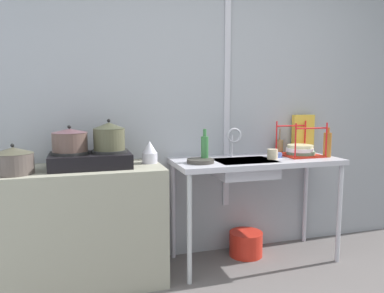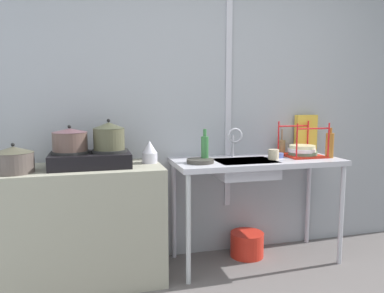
{
  "view_description": "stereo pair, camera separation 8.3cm",
  "coord_description": "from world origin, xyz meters",
  "px_view_note": "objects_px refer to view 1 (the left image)",
  "views": [
    {
      "loc": [
        -1.2,
        -1.12,
        1.3
      ],
      "look_at": [
        -0.39,
        1.52,
        0.96
      ],
      "focal_mm": 34.79,
      "sensor_mm": 36.0,
      "label": 1
    },
    {
      "loc": [
        -1.12,
        -1.14,
        1.3
      ],
      "look_at": [
        -0.39,
        1.52,
        0.96
      ],
      "focal_mm": 34.79,
      "sensor_mm": 36.0,
      "label": 2
    }
  ],
  "objects_px": {
    "pot_on_right_burner": "(109,136)",
    "sink_basin": "(245,168)",
    "faucet": "(234,138)",
    "percolator": "(150,152)",
    "frying_pan": "(200,161)",
    "bottle_by_rack": "(327,144)",
    "dish_rack": "(300,150)",
    "cup_by_rack": "(273,154)",
    "utensil_jar": "(279,146)",
    "bucket_on_floor": "(246,244)",
    "stove": "(90,159)",
    "bottle_by_sink": "(205,148)",
    "pot_on_left_burner": "(70,140)",
    "pot_beside_stove": "(13,161)",
    "small_bowl_on_drainboard": "(275,155)",
    "cereal_box": "(303,134)"
  },
  "relations": [
    {
      "from": "stove",
      "to": "faucet",
      "type": "distance_m",
      "value": 1.14
    },
    {
      "from": "sink_basin",
      "to": "bottle_by_sink",
      "type": "xyz_separation_m",
      "value": [
        -0.32,
        0.03,
        0.17
      ]
    },
    {
      "from": "stove",
      "to": "bottle_by_sink",
      "type": "height_order",
      "value": "bottle_by_sink"
    },
    {
      "from": "pot_beside_stove",
      "to": "dish_rack",
      "type": "height_order",
      "value": "dish_rack"
    },
    {
      "from": "faucet",
      "to": "percolator",
      "type": "bearing_deg",
      "value": -174.93
    },
    {
      "from": "sink_basin",
      "to": "small_bowl_on_drainboard",
      "type": "bearing_deg",
      "value": 14.26
    },
    {
      "from": "frying_pan",
      "to": "bottle_by_sink",
      "type": "bearing_deg",
      "value": 43.04
    },
    {
      "from": "pot_beside_stove",
      "to": "small_bowl_on_drainboard",
      "type": "xyz_separation_m",
      "value": [
        1.93,
        0.14,
        -0.07
      ]
    },
    {
      "from": "small_bowl_on_drainboard",
      "to": "bucket_on_floor",
      "type": "bearing_deg",
      "value": 165.28
    },
    {
      "from": "cup_by_rack",
      "to": "pot_beside_stove",
      "type": "bearing_deg",
      "value": -178.41
    },
    {
      "from": "sink_basin",
      "to": "dish_rack",
      "type": "xyz_separation_m",
      "value": [
        0.55,
        0.08,
        0.11
      ]
    },
    {
      "from": "bottle_by_sink",
      "to": "utensil_jar",
      "type": "distance_m",
      "value": 0.81
    },
    {
      "from": "sink_basin",
      "to": "dish_rack",
      "type": "height_order",
      "value": "dish_rack"
    },
    {
      "from": "faucet",
      "to": "bottle_by_sink",
      "type": "distance_m",
      "value": 0.32
    },
    {
      "from": "utensil_jar",
      "to": "stove",
      "type": "bearing_deg",
      "value": -172.17
    },
    {
      "from": "pot_on_right_burner",
      "to": "cup_by_rack",
      "type": "xyz_separation_m",
      "value": [
        1.26,
        -0.05,
        -0.17
      ]
    },
    {
      "from": "stove",
      "to": "bucket_on_floor",
      "type": "bearing_deg",
      "value": 4.38
    },
    {
      "from": "bottle_by_rack",
      "to": "stove",
      "type": "bearing_deg",
      "value": 177.33
    },
    {
      "from": "pot_on_left_burner",
      "to": "percolator",
      "type": "bearing_deg",
      "value": 5.29
    },
    {
      "from": "dish_rack",
      "to": "cup_by_rack",
      "type": "distance_m",
      "value": 0.32
    },
    {
      "from": "dish_rack",
      "to": "sink_basin",
      "type": "bearing_deg",
      "value": -171.67
    },
    {
      "from": "pot_beside_stove",
      "to": "cereal_box",
      "type": "distance_m",
      "value": 2.34
    },
    {
      "from": "percolator",
      "to": "bucket_on_floor",
      "type": "xyz_separation_m",
      "value": [
        0.82,
        0.04,
        -0.82
      ]
    },
    {
      "from": "bucket_on_floor",
      "to": "faucet",
      "type": "bearing_deg",
      "value": 170.56
    },
    {
      "from": "bottle_by_rack",
      "to": "pot_beside_stove",
      "type": "bearing_deg",
      "value": -179.58
    },
    {
      "from": "utensil_jar",
      "to": "bucket_on_floor",
      "type": "bearing_deg",
      "value": -160.99
    },
    {
      "from": "percolator",
      "to": "cereal_box",
      "type": "bearing_deg",
      "value": 6.97
    },
    {
      "from": "pot_on_right_burner",
      "to": "frying_pan",
      "type": "xyz_separation_m",
      "value": [
        0.66,
        -0.06,
        -0.2
      ]
    },
    {
      "from": "stove",
      "to": "percolator",
      "type": "bearing_deg",
      "value": 6.91
    },
    {
      "from": "frying_pan",
      "to": "cup_by_rack",
      "type": "relative_size",
      "value": 2.42
    },
    {
      "from": "sink_basin",
      "to": "dish_rack",
      "type": "relative_size",
      "value": 1.46
    },
    {
      "from": "frying_pan",
      "to": "bottle_by_rack",
      "type": "xyz_separation_m",
      "value": [
        1.08,
        -0.03,
        0.09
      ]
    },
    {
      "from": "percolator",
      "to": "faucet",
      "type": "height_order",
      "value": "faucet"
    },
    {
      "from": "faucet",
      "to": "small_bowl_on_drainboard",
      "type": "height_order",
      "value": "faucet"
    },
    {
      "from": "percolator",
      "to": "bottle_by_sink",
      "type": "distance_m",
      "value": 0.41
    },
    {
      "from": "stove",
      "to": "pot_beside_stove",
      "type": "relative_size",
      "value": 2.19
    },
    {
      "from": "pot_on_right_burner",
      "to": "small_bowl_on_drainboard",
      "type": "height_order",
      "value": "pot_on_right_burner"
    },
    {
      "from": "stove",
      "to": "pot_on_left_burner",
      "type": "bearing_deg",
      "value": -180.0
    },
    {
      "from": "pot_on_left_burner",
      "to": "bucket_on_floor",
      "type": "xyz_separation_m",
      "value": [
        1.37,
        0.1,
        -0.93
      ]
    },
    {
      "from": "pot_on_left_burner",
      "to": "faucet",
      "type": "distance_m",
      "value": 1.27
    },
    {
      "from": "pot_on_right_burner",
      "to": "sink_basin",
      "type": "xyz_separation_m",
      "value": [
        1.02,
        -0.04,
        -0.28
      ]
    },
    {
      "from": "pot_on_right_burner",
      "to": "percolator",
      "type": "distance_m",
      "value": 0.33
    },
    {
      "from": "pot_on_right_burner",
      "to": "frying_pan",
      "type": "distance_m",
      "value": 0.69
    },
    {
      "from": "small_bowl_on_drainboard",
      "to": "utensil_jar",
      "type": "height_order",
      "value": "utensil_jar"
    },
    {
      "from": "stove",
      "to": "cup_by_rack",
      "type": "distance_m",
      "value": 1.39
    },
    {
      "from": "utensil_jar",
      "to": "frying_pan",
      "type": "bearing_deg",
      "value": -161.41
    },
    {
      "from": "stove",
      "to": "bucket_on_floor",
      "type": "relative_size",
      "value": 1.97
    },
    {
      "from": "pot_on_left_burner",
      "to": "frying_pan",
      "type": "distance_m",
      "value": 0.94
    },
    {
      "from": "dish_rack",
      "to": "bottle_by_sink",
      "type": "relative_size",
      "value": 1.27
    },
    {
      "from": "pot_on_left_burner",
      "to": "bottle_by_sink",
      "type": "distance_m",
      "value": 0.97
    }
  ]
}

